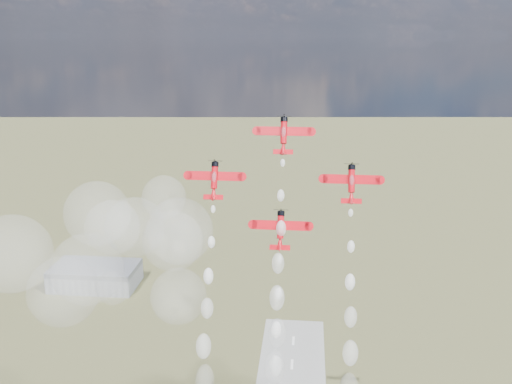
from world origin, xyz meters
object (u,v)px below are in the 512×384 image
object	(u,v)px
plane_left	(214,179)
plane_right	(352,183)
plane_lead	(284,134)
hangar	(95,276)
plane_slot	(280,229)

from	to	relation	value
plane_left	plane_right	size ratio (longest dim) A/B	1.00
plane_lead	plane_left	bearing A→B (deg)	-163.67
plane_lead	plane_left	xyz separation A→B (m)	(-15.67, -4.59, -9.96)
plane_lead	plane_right	bearing A→B (deg)	-16.33
hangar	plane_left	bearing A→B (deg)	-58.25
plane_right	plane_slot	bearing A→B (deg)	-163.67
plane_lead	plane_slot	size ratio (longest dim) A/B	1.00
plane_lead	plane_slot	xyz separation A→B (m)	(0.00, -9.18, -19.93)
hangar	plane_slot	xyz separation A→B (m)	(118.94, -171.49, 96.07)
plane_left	plane_slot	size ratio (longest dim) A/B	1.00
plane_left	plane_slot	world-z (taller)	plane_left
plane_right	plane_left	bearing A→B (deg)	180.00
plane_right	plane_slot	world-z (taller)	plane_right
plane_left	plane_lead	bearing A→B (deg)	16.33
hangar	plane_left	xyz separation A→B (m)	(103.27, -166.89, 106.03)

